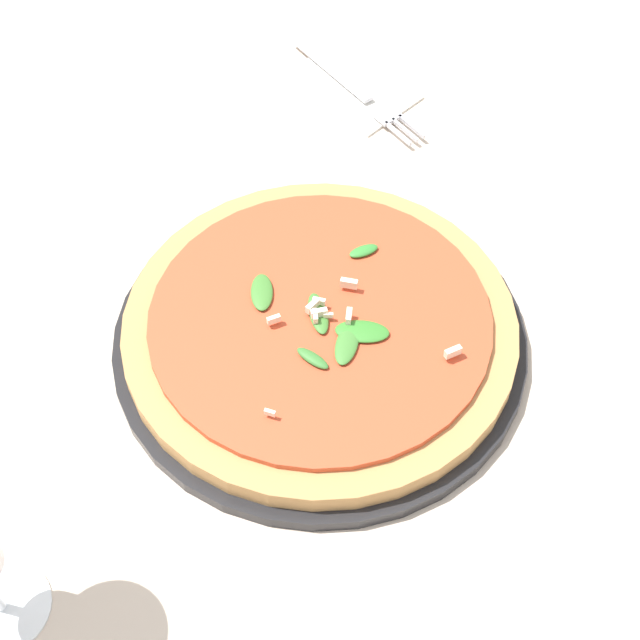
# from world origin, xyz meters

# --- Properties ---
(ground_plane) EXTENTS (6.00, 6.00, 0.00)m
(ground_plane) POSITION_xyz_m (0.00, 0.00, 0.00)
(ground_plane) COLOR beige
(pizza_arugula_main) EXTENTS (0.35, 0.35, 0.05)m
(pizza_arugula_main) POSITION_xyz_m (0.01, 0.04, 0.02)
(pizza_arugula_main) COLOR black
(pizza_arugula_main) RESTS_ON ground_plane
(napkin) EXTENTS (0.16, 0.13, 0.01)m
(napkin) POSITION_xyz_m (-0.10, 0.36, 0.00)
(napkin) COLOR silver
(napkin) RESTS_ON ground_plane
(fork) EXTENTS (0.19, 0.12, 0.00)m
(fork) POSITION_xyz_m (-0.09, 0.36, 0.01)
(fork) COLOR silver
(fork) RESTS_ON ground_plane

